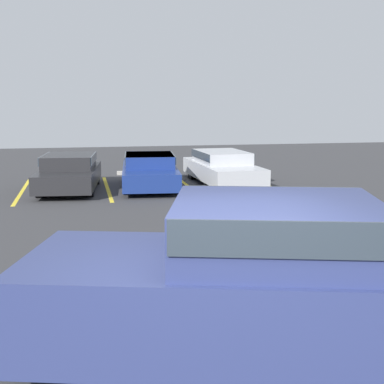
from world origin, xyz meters
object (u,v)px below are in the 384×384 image
(parked_sedan_a, at_px, (69,171))
(parked_sedan_c, at_px, (222,166))
(pickup_truck, at_px, (305,285))
(parked_sedan_b, at_px, (150,170))
(wheel_stop_curb, at_px, (139,172))

(parked_sedan_a, bearing_deg, parked_sedan_c, 100.17)
(pickup_truck, xyz_separation_m, parked_sedan_b, (-0.08, 12.59, -0.31))
(parked_sedan_b, bearing_deg, wheel_stop_curb, -174.93)
(parked_sedan_b, relative_size, parked_sedan_c, 0.96)
(pickup_truck, height_order, parked_sedan_c, pickup_truck)
(parked_sedan_c, distance_m, wheel_stop_curb, 4.05)
(pickup_truck, xyz_separation_m, parked_sedan_c, (2.55, 12.98, -0.30))
(parked_sedan_a, xyz_separation_m, parked_sedan_c, (5.26, 0.38, -0.02))
(pickup_truck, distance_m, parked_sedan_a, 12.89)
(parked_sedan_a, bearing_deg, wheel_stop_curb, 148.27)
(parked_sedan_b, height_order, parked_sedan_c, parked_sedan_c)
(parked_sedan_b, xyz_separation_m, wheel_stop_curb, (0.02, 3.44, -0.54))
(pickup_truck, relative_size, parked_sedan_c, 1.38)
(parked_sedan_c, bearing_deg, pickup_truck, -13.59)
(parked_sedan_b, distance_m, wheel_stop_curb, 3.48)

